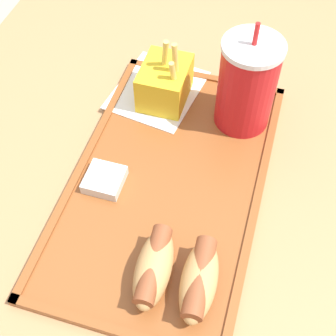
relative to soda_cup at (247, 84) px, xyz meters
The scene contains 9 objects.
ground_plane 0.83m from the soda_cup, 29.50° to the right, with size 8.00×8.00×0.00m, color #ADA393.
dining_table 0.49m from the soda_cup, 29.50° to the right, with size 1.36×0.84×0.72m.
food_tray 0.19m from the soda_cup, 27.69° to the right, with size 0.48×0.28×0.01m.
paper_napkin 0.17m from the soda_cup, 99.04° to the right, with size 0.18×0.16×0.00m.
soda_cup is the anchor object (origin of this frame).
hot_dog_far 0.31m from the soda_cup, ahead, with size 0.11×0.05×0.05m.
hot_dog_near 0.31m from the soda_cup, 10.07° to the right, with size 0.11×0.05×0.05m.
fries_carton 0.14m from the soda_cup, 94.07° to the right, with size 0.09×0.08×0.12m.
sauce_cup_mayo 0.26m from the soda_cup, 42.36° to the right, with size 0.06×0.06×0.02m.
Camera 1 is at (0.37, 0.13, 1.31)m, focal length 50.00 mm.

